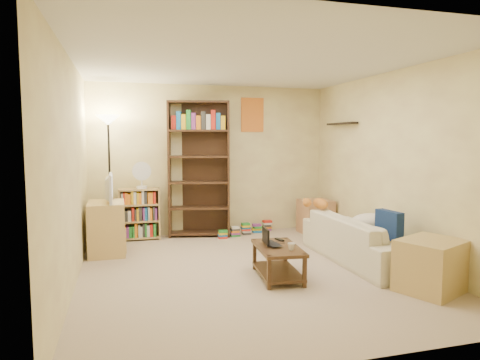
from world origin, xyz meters
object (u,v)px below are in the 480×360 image
object	(u,v)px
mug	(291,247)
floor_lamp	(109,142)
television	(106,188)
sofa	(362,239)
desk_fan	(142,174)
side_table	(316,217)
short_bookshelf	(140,214)
end_cabinet	(431,266)
tall_bookshelf	(199,166)
laptop	(276,244)
coffee_table	(278,258)
tabby_cat	(318,203)
tv_stand	(107,228)

from	to	relation	value
mug	floor_lamp	xyz separation A→B (m)	(-1.98, 2.39, 1.15)
television	sofa	bearing A→B (deg)	-111.82
mug	desk_fan	xyz separation A→B (m)	(-1.50, 2.54, 0.64)
side_table	short_bookshelf	bearing A→B (deg)	173.55
floor_lamp	desk_fan	bearing A→B (deg)	17.36
television	end_cabinet	distance (m)	4.21
tall_bookshelf	floor_lamp	world-z (taller)	tall_bookshelf
sofa	side_table	size ratio (longest dim) A/B	3.53
tall_bookshelf	floor_lamp	size ratio (longest dim) A/B	1.13
sofa	floor_lamp	bearing A→B (deg)	59.83
sofa	desk_fan	xyz separation A→B (m)	(-2.73, 1.99, 0.76)
end_cabinet	mug	bearing A→B (deg)	154.28
sofa	side_table	distance (m)	1.71
television	end_cabinet	world-z (taller)	television
laptop	television	world-z (taller)	television
floor_lamp	end_cabinet	size ratio (longest dim) A/B	2.98
laptop	end_cabinet	world-z (taller)	end_cabinet
laptop	short_bookshelf	bearing A→B (deg)	27.80
sofa	coffee_table	size ratio (longest dim) A/B	2.30
television	short_bookshelf	distance (m)	1.03
tabby_cat	floor_lamp	distance (m)	3.25
sofa	end_cabinet	distance (m)	1.19
television	desk_fan	size ratio (longest dim) A/B	1.61
tall_bookshelf	desk_fan	bearing A→B (deg)	-164.93
sofa	tabby_cat	world-z (taller)	tabby_cat
mug	tv_stand	bearing A→B (deg)	137.85
mug	end_cabinet	bearing A→B (deg)	-25.72
tv_stand	mug	bearing A→B (deg)	-42.47
laptop	mug	world-z (taller)	mug
short_bookshelf	side_table	world-z (taller)	short_bookshelf
laptop	desk_fan	world-z (taller)	desk_fan
tall_bookshelf	floor_lamp	distance (m)	1.47
coffee_table	mug	distance (m)	0.28
television	tall_bookshelf	size ratio (longest dim) A/B	0.31
tabby_cat	side_table	world-z (taller)	tabby_cat
sofa	desk_fan	bearing A→B (deg)	53.54
tv_stand	desk_fan	size ratio (longest dim) A/B	1.71
desk_fan	side_table	xyz separation A→B (m)	(2.87, -0.29, -0.77)
coffee_table	mug	bearing A→B (deg)	-61.88
laptop	television	bearing A→B (deg)	46.66
laptop	side_table	world-z (taller)	side_table
side_table	sofa	bearing A→B (deg)	-94.86
tall_bookshelf	short_bookshelf	bearing A→B (deg)	-167.58
short_bookshelf	floor_lamp	world-z (taller)	floor_lamp
desk_fan	sofa	bearing A→B (deg)	-36.12
mug	side_table	world-z (taller)	side_table
sofa	short_bookshelf	size ratio (longest dim) A/B	2.45
tabby_cat	side_table	xyz separation A→B (m)	(0.41, 0.93, -0.38)
floor_lamp	end_cabinet	world-z (taller)	floor_lamp
side_table	end_cabinet	distance (m)	2.89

